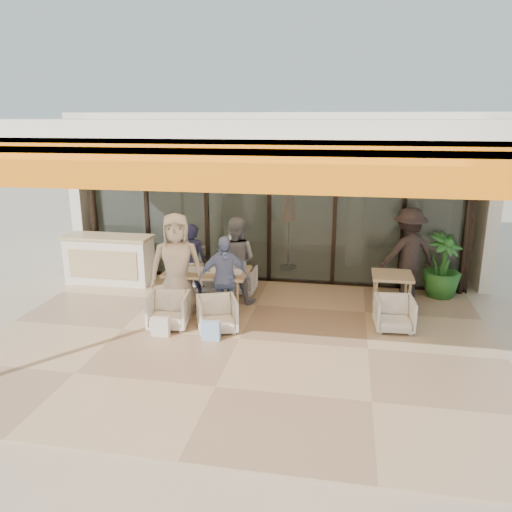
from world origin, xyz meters
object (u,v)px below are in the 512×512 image
(chair_far_left, at_px, (201,273))
(chair_near_right, at_px, (217,313))
(diner_grey, at_px, (235,260))
(side_table, at_px, (392,280))
(dining_table, at_px, (207,273))
(potted_palm, at_px, (442,266))
(diner_navy, at_px, (193,262))
(host_counter, at_px, (109,259))
(side_chair, at_px, (394,312))
(chair_far_right, at_px, (241,279))
(diner_cream, at_px, (177,266))
(standing_woman, at_px, (408,254))
(diner_periwinkle, at_px, (224,279))
(chair_near_left, at_px, (168,309))

(chair_far_left, height_order, chair_near_right, chair_far_left)
(diner_grey, bearing_deg, side_table, -177.36)
(dining_table, bearing_deg, potted_palm, 18.13)
(diner_navy, bearing_deg, side_table, -178.27)
(potted_palm, bearing_deg, host_counter, -177.02)
(diner_navy, relative_size, diner_grey, 0.91)
(side_chair, bearing_deg, chair_near_right, -172.80)
(chair_far_right, height_order, side_table, side_table)
(host_counter, distance_m, diner_cream, 2.58)
(side_table, xyz_separation_m, standing_woman, (0.35, 0.92, 0.26))
(chair_near_right, bearing_deg, diner_grey, 68.23)
(side_table, height_order, potted_palm, potted_palm)
(diner_periwinkle, xyz_separation_m, potted_palm, (3.90, 1.88, -0.11))
(chair_near_right, xyz_separation_m, potted_palm, (3.90, 2.38, 0.32))
(chair_far_right, bearing_deg, standing_woman, -173.81)
(host_counter, xyz_separation_m, standing_woman, (6.10, 0.21, 0.36))
(standing_woman, bearing_deg, host_counter, -23.63)
(chair_near_right, xyz_separation_m, standing_woman, (3.22, 2.24, 0.57))
(dining_table, height_order, diner_cream, diner_cream)
(diner_navy, bearing_deg, chair_near_right, 124.01)
(host_counter, distance_m, chair_near_left, 2.88)
(diner_cream, bearing_deg, diner_periwinkle, -16.03)
(dining_table, xyz_separation_m, diner_navy, (-0.41, 0.44, 0.06))
(diner_navy, height_order, side_chair, diner_navy)
(chair_near_left, relative_size, side_chair, 1.04)
(dining_table, bearing_deg, chair_far_left, 113.56)
(dining_table, height_order, side_table, dining_table)
(chair_near_right, height_order, diner_cream, diner_cream)
(diner_periwinkle, bearing_deg, diner_cream, 160.96)
(diner_grey, relative_size, diner_periwinkle, 1.10)
(dining_table, height_order, diner_periwinkle, diner_periwinkle)
(chair_far_left, bearing_deg, potted_palm, 175.57)
(diner_periwinkle, bearing_deg, host_counter, 133.10)
(chair_far_left, height_order, chair_near_left, chair_far_left)
(host_counter, relative_size, diner_navy, 1.23)
(host_counter, relative_size, dining_table, 1.23)
(host_counter, relative_size, diner_grey, 1.12)
(diner_grey, relative_size, side_table, 2.22)
(side_table, bearing_deg, diner_periwinkle, -164.17)
(diner_navy, relative_size, diner_periwinkle, 1.00)
(chair_near_left, bearing_deg, potted_palm, 18.55)
(chair_far_left, distance_m, diner_grey, 1.08)
(diner_navy, distance_m, diner_grey, 0.84)
(potted_palm, bearing_deg, side_table, -134.20)
(host_counter, bearing_deg, standing_woman, 2.01)
(diner_cream, distance_m, diner_periwinkle, 0.86)
(dining_table, height_order, chair_near_right, dining_table)
(chair_near_left, relative_size, potted_palm, 0.51)
(chair_near_left, bearing_deg, side_chair, 0.60)
(chair_far_left, bearing_deg, host_counter, -13.57)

